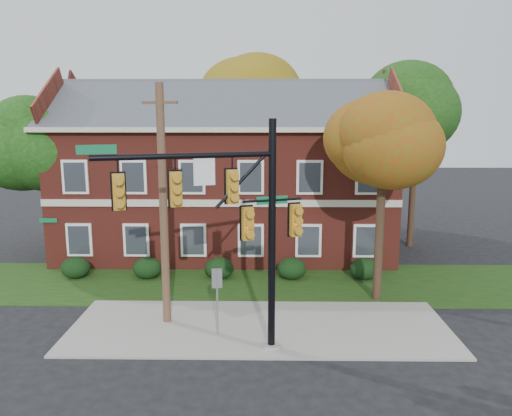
{
  "coord_description": "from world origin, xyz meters",
  "views": [
    {
      "loc": [
        0.11,
        -16.44,
        7.78
      ],
      "look_at": [
        -0.17,
        3.0,
        4.18
      ],
      "focal_mm": 35.0,
      "sensor_mm": 36.0,
      "label": 1
    }
  ],
  "objects_px": {
    "tree_far_rear": "(253,101)",
    "hedge_left": "(147,268)",
    "hedge_center": "(219,268)",
    "hedge_right": "(292,268)",
    "hedge_far_right": "(364,269)",
    "tree_left_rear": "(46,136)",
    "apartment_building": "(226,165)",
    "tree_right_rear": "(424,110)",
    "utility_pole": "(163,206)",
    "hedge_far_left": "(75,268)",
    "tree_near_right": "(390,144)",
    "sign_post": "(217,291)",
    "traffic_signal": "(231,213)"
  },
  "relations": [
    {
      "from": "hedge_far_left",
      "to": "utility_pole",
      "type": "distance_m",
      "value": 8.59
    },
    {
      "from": "tree_far_rear",
      "to": "utility_pole",
      "type": "xyz_separation_m",
      "value": [
        -2.88,
        -18.38,
        -4.31
      ]
    },
    {
      "from": "tree_right_rear",
      "to": "tree_far_rear",
      "type": "xyz_separation_m",
      "value": [
        -9.97,
        6.98,
        0.72
      ]
    },
    {
      "from": "tree_near_right",
      "to": "utility_pole",
      "type": "bearing_deg",
      "value": -164.38
    },
    {
      "from": "hedge_left",
      "to": "utility_pole",
      "type": "relative_size",
      "value": 0.16
    },
    {
      "from": "utility_pole",
      "to": "tree_far_rear",
      "type": "bearing_deg",
      "value": 97.96
    },
    {
      "from": "apartment_building",
      "to": "utility_pole",
      "type": "relative_size",
      "value": 2.1
    },
    {
      "from": "hedge_left",
      "to": "hedge_center",
      "type": "bearing_deg",
      "value": 0.0
    },
    {
      "from": "tree_near_right",
      "to": "hedge_right",
      "type": "bearing_deg",
      "value": 142.72
    },
    {
      "from": "hedge_center",
      "to": "hedge_far_right",
      "type": "xyz_separation_m",
      "value": [
        7.0,
        0.0,
        0.0
      ]
    },
    {
      "from": "hedge_left",
      "to": "hedge_right",
      "type": "height_order",
      "value": "same"
    },
    {
      "from": "sign_post",
      "to": "tree_right_rear",
      "type": "bearing_deg",
      "value": 43.31
    },
    {
      "from": "hedge_right",
      "to": "tree_far_rear",
      "type": "xyz_separation_m",
      "value": [
        -2.16,
        13.09,
        8.32
      ]
    },
    {
      "from": "hedge_far_right",
      "to": "tree_far_rear",
      "type": "height_order",
      "value": "tree_far_rear"
    },
    {
      "from": "hedge_far_left",
      "to": "hedge_left",
      "type": "distance_m",
      "value": 3.5
    },
    {
      "from": "hedge_center",
      "to": "tree_right_rear",
      "type": "bearing_deg",
      "value": 28.37
    },
    {
      "from": "tree_near_right",
      "to": "sign_post",
      "type": "xyz_separation_m",
      "value": [
        -6.72,
        -3.59,
        -4.96
      ]
    },
    {
      "from": "tree_right_rear",
      "to": "utility_pole",
      "type": "bearing_deg",
      "value": -138.43
    },
    {
      "from": "hedge_left",
      "to": "tree_near_right",
      "type": "bearing_deg",
      "value": -14.81
    },
    {
      "from": "tree_far_rear",
      "to": "hedge_far_left",
      "type": "bearing_deg",
      "value": -122.5
    },
    {
      "from": "tree_right_rear",
      "to": "traffic_signal",
      "type": "relative_size",
      "value": 1.38
    },
    {
      "from": "traffic_signal",
      "to": "sign_post",
      "type": "bearing_deg",
      "value": 93.67
    },
    {
      "from": "hedge_far_left",
      "to": "tree_left_rear",
      "type": "relative_size",
      "value": 0.16
    },
    {
      "from": "tree_right_rear",
      "to": "traffic_signal",
      "type": "height_order",
      "value": "tree_right_rear"
    },
    {
      "from": "hedge_center",
      "to": "sign_post",
      "type": "relative_size",
      "value": 0.56
    },
    {
      "from": "hedge_right",
      "to": "tree_far_rear",
      "type": "distance_m",
      "value": 15.66
    },
    {
      "from": "hedge_left",
      "to": "hedge_right",
      "type": "xyz_separation_m",
      "value": [
        7.0,
        0.0,
        0.0
      ]
    },
    {
      "from": "traffic_signal",
      "to": "utility_pole",
      "type": "height_order",
      "value": "utility_pole"
    },
    {
      "from": "tree_far_rear",
      "to": "hedge_left",
      "type": "bearing_deg",
      "value": -110.29
    },
    {
      "from": "hedge_right",
      "to": "hedge_far_right",
      "type": "xyz_separation_m",
      "value": [
        3.5,
        0.0,
        0.0
      ]
    },
    {
      "from": "apartment_building",
      "to": "tree_right_rear",
      "type": "height_order",
      "value": "tree_right_rear"
    },
    {
      "from": "tree_left_rear",
      "to": "sign_post",
      "type": "relative_size",
      "value": 3.52
    },
    {
      "from": "hedge_right",
      "to": "tree_right_rear",
      "type": "relative_size",
      "value": 0.13
    },
    {
      "from": "tree_near_right",
      "to": "sign_post",
      "type": "relative_size",
      "value": 3.41
    },
    {
      "from": "tree_far_rear",
      "to": "utility_pole",
      "type": "height_order",
      "value": "tree_far_rear"
    },
    {
      "from": "tree_left_rear",
      "to": "apartment_building",
      "type": "bearing_deg",
      "value": 6.54
    },
    {
      "from": "apartment_building",
      "to": "tree_left_rear",
      "type": "bearing_deg",
      "value": -173.46
    },
    {
      "from": "apartment_building",
      "to": "hedge_left",
      "type": "relative_size",
      "value": 13.43
    },
    {
      "from": "hedge_left",
      "to": "hedge_far_right",
      "type": "relative_size",
      "value": 1.0
    },
    {
      "from": "tree_right_rear",
      "to": "traffic_signal",
      "type": "bearing_deg",
      "value": -126.22
    },
    {
      "from": "hedge_far_right",
      "to": "tree_right_rear",
      "type": "bearing_deg",
      "value": 54.77
    },
    {
      "from": "apartment_building",
      "to": "hedge_right",
      "type": "bearing_deg",
      "value": -56.33
    },
    {
      "from": "tree_far_rear",
      "to": "sign_post",
      "type": "relative_size",
      "value": 4.57
    },
    {
      "from": "hedge_right",
      "to": "utility_pole",
      "type": "xyz_separation_m",
      "value": [
        -5.03,
        -5.28,
        4.01
      ]
    },
    {
      "from": "hedge_far_left",
      "to": "hedge_right",
      "type": "distance_m",
      "value": 10.5
    },
    {
      "from": "hedge_center",
      "to": "utility_pole",
      "type": "distance_m",
      "value": 6.8
    },
    {
      "from": "hedge_center",
      "to": "hedge_right",
      "type": "height_order",
      "value": "same"
    },
    {
      "from": "tree_left_rear",
      "to": "utility_pole",
      "type": "bearing_deg",
      "value": -48.97
    },
    {
      "from": "hedge_far_left",
      "to": "hedge_center",
      "type": "xyz_separation_m",
      "value": [
        7.0,
        0.0,
        0.0
      ]
    },
    {
      "from": "traffic_signal",
      "to": "utility_pole",
      "type": "relative_size",
      "value": 0.86
    }
  ]
}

